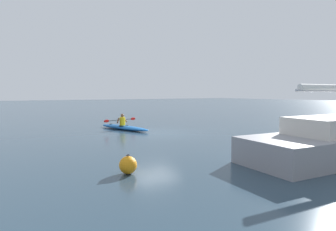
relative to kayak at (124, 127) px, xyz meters
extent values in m
plane|color=#283D4C|center=(-0.80, 2.35, -0.13)|extent=(160.00, 160.00, 0.00)
ellipsoid|color=#1959A5|center=(0.00, 0.00, 0.00)|extent=(1.81, 4.32, 0.26)
torus|color=black|center=(0.00, 0.00, 0.11)|extent=(0.77, 0.77, 0.04)
cylinder|color=black|center=(0.34, -1.24, 0.12)|extent=(0.18, 0.18, 0.02)
cylinder|color=yellow|center=(0.04, -0.13, 0.37)|extent=(0.34, 0.34, 0.50)
sphere|color=brown|center=(0.04, -0.13, 0.73)|extent=(0.21, 0.21, 0.21)
cylinder|color=black|center=(0.09, -0.32, 0.45)|extent=(1.99, 0.58, 0.03)
ellipsoid|color=red|center=(1.08, -0.05, 0.45)|extent=(0.40, 0.15, 0.17)
ellipsoid|color=red|center=(-0.90, -0.60, 0.45)|extent=(0.40, 0.15, 0.17)
cylinder|color=brown|center=(0.32, -0.14, 0.43)|extent=(0.26, 0.25, 0.34)
cylinder|color=brown|center=(-0.20, -0.28, 0.43)|extent=(0.31, 0.18, 0.34)
cylinder|color=silver|center=(-2.46, 10.97, 2.18)|extent=(3.10, 0.39, 0.09)
cylinder|color=white|center=(-2.46, 10.97, 2.28)|extent=(2.80, 0.47, 0.20)
sphere|color=orange|center=(3.83, 8.95, 0.12)|extent=(0.50, 0.50, 0.50)
torus|color=#333338|center=(3.83, 8.95, 0.40)|extent=(0.12, 0.12, 0.02)
camera|label=1|loc=(7.09, 16.12, 2.10)|focal=30.75mm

